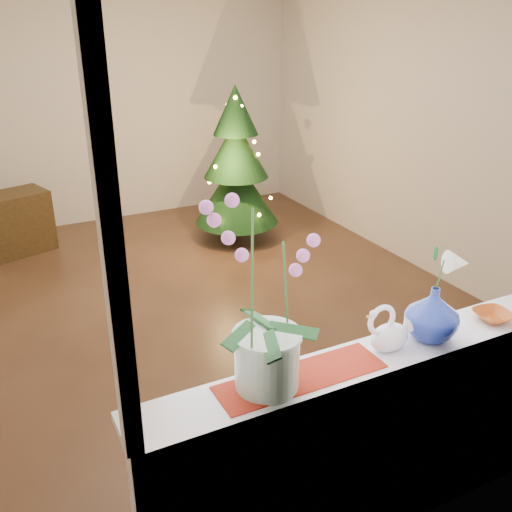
{
  "coord_description": "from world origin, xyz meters",
  "views": [
    {
      "loc": [
        -1.39,
        -3.95,
        2.24
      ],
      "look_at": [
        -0.09,
        -1.4,
        1.01
      ],
      "focal_mm": 40.0,
      "sensor_mm": 36.0,
      "label": 1
    }
  ],
  "objects_px": {
    "swan": "(390,328)",
    "side_table": "(7,225)",
    "paperweight": "(447,331)",
    "xmas_tree": "(236,165)",
    "orchid_pot": "(268,296)",
    "amber_dish": "(493,317)",
    "blue_vase": "(433,310)"
  },
  "relations": [
    {
      "from": "side_table",
      "to": "blue_vase",
      "type": "bearing_deg",
      "value": -88.35
    },
    {
      "from": "amber_dish",
      "to": "blue_vase",
      "type": "bearing_deg",
      "value": 177.85
    },
    {
      "from": "blue_vase",
      "to": "paperweight",
      "type": "height_order",
      "value": "blue_vase"
    },
    {
      "from": "orchid_pot",
      "to": "amber_dish",
      "type": "distance_m",
      "value": 1.23
    },
    {
      "from": "paperweight",
      "to": "swan",
      "type": "bearing_deg",
      "value": 170.67
    },
    {
      "from": "swan",
      "to": "side_table",
      "type": "relative_size",
      "value": 0.3
    },
    {
      "from": "orchid_pot",
      "to": "blue_vase",
      "type": "distance_m",
      "value": 0.84
    },
    {
      "from": "orchid_pot",
      "to": "blue_vase",
      "type": "height_order",
      "value": "orchid_pot"
    },
    {
      "from": "swan",
      "to": "paperweight",
      "type": "distance_m",
      "value": 0.3
    },
    {
      "from": "paperweight",
      "to": "side_table",
      "type": "bearing_deg",
      "value": 109.58
    },
    {
      "from": "orchid_pot",
      "to": "side_table",
      "type": "xyz_separation_m",
      "value": [
        -0.66,
        4.23,
        -1.0
      ]
    },
    {
      "from": "swan",
      "to": "side_table",
      "type": "distance_m",
      "value": 4.47
    },
    {
      "from": "paperweight",
      "to": "amber_dish",
      "type": "xyz_separation_m",
      "value": [
        0.31,
        0.02,
        -0.02
      ]
    },
    {
      "from": "orchid_pot",
      "to": "swan",
      "type": "distance_m",
      "value": 0.65
    },
    {
      "from": "blue_vase",
      "to": "side_table",
      "type": "distance_m",
      "value": 4.55
    },
    {
      "from": "orchid_pot",
      "to": "paperweight",
      "type": "height_order",
      "value": "orchid_pot"
    },
    {
      "from": "side_table",
      "to": "amber_dish",
      "type": "bearing_deg",
      "value": -84.05
    },
    {
      "from": "paperweight",
      "to": "xmas_tree",
      "type": "distance_m",
      "value": 3.73
    },
    {
      "from": "swan",
      "to": "blue_vase",
      "type": "bearing_deg",
      "value": 11.34
    },
    {
      "from": "xmas_tree",
      "to": "blue_vase",
      "type": "bearing_deg",
      "value": -101.81
    },
    {
      "from": "side_table",
      "to": "swan",
      "type": "bearing_deg",
      "value": -90.99
    },
    {
      "from": "swan",
      "to": "side_table",
      "type": "xyz_separation_m",
      "value": [
        -1.24,
        4.24,
        -0.72
      ]
    },
    {
      "from": "swan",
      "to": "amber_dish",
      "type": "height_order",
      "value": "swan"
    },
    {
      "from": "blue_vase",
      "to": "side_table",
      "type": "xyz_separation_m",
      "value": [
        -1.46,
        4.25,
        -0.75
      ]
    },
    {
      "from": "xmas_tree",
      "to": "side_table",
      "type": "bearing_deg",
      "value": 164.22
    },
    {
      "from": "xmas_tree",
      "to": "side_table",
      "type": "distance_m",
      "value": 2.36
    },
    {
      "from": "paperweight",
      "to": "side_table",
      "type": "height_order",
      "value": "paperweight"
    },
    {
      "from": "blue_vase",
      "to": "orchid_pot",
      "type": "bearing_deg",
      "value": 179.06
    },
    {
      "from": "xmas_tree",
      "to": "side_table",
      "type": "height_order",
      "value": "xmas_tree"
    },
    {
      "from": "swan",
      "to": "side_table",
      "type": "bearing_deg",
      "value": 120.35
    },
    {
      "from": "swan",
      "to": "xmas_tree",
      "type": "bearing_deg",
      "value": 88.9
    },
    {
      "from": "orchid_pot",
      "to": "amber_dish",
      "type": "height_order",
      "value": "orchid_pot"
    }
  ]
}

